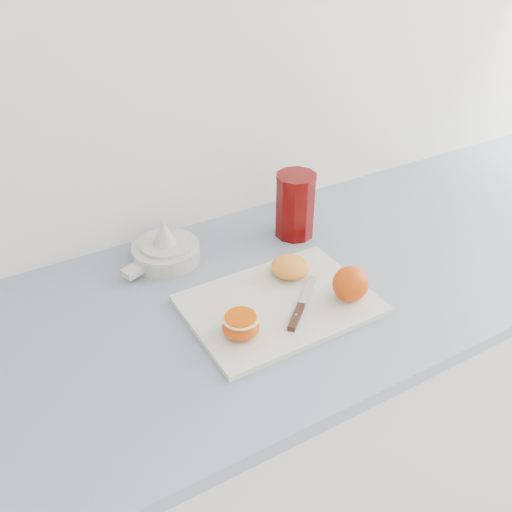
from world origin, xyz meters
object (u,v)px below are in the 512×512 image
object	(u,v)px
cutting_board	(279,304)
half_orange	(241,325)
counter	(256,439)
red_tumbler	(295,208)
citrus_juicer	(165,250)

from	to	relation	value
cutting_board	half_orange	size ratio (longest dim) A/B	5.22
counter	cutting_board	size ratio (longest dim) A/B	6.69
cutting_board	red_tumbler	bearing A→B (deg)	50.72
red_tumbler	citrus_juicer	bearing A→B (deg)	170.63
cutting_board	red_tumbler	world-z (taller)	red_tumbler
counter	red_tumbler	size ratio (longest dim) A/B	15.62
cutting_board	half_orange	world-z (taller)	half_orange
half_orange	citrus_juicer	xyz separation A→B (m)	(-0.02, 0.30, -0.01)
counter	cutting_board	distance (m)	0.45
citrus_juicer	red_tumbler	bearing A→B (deg)	-9.37
half_orange	red_tumbler	distance (m)	0.37
cutting_board	citrus_juicer	size ratio (longest dim) A/B	1.92
counter	half_orange	size ratio (longest dim) A/B	34.92
cutting_board	citrus_juicer	bearing A→B (deg)	116.12
counter	half_orange	world-z (taller)	half_orange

